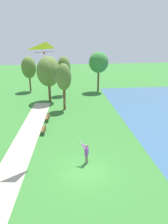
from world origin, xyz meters
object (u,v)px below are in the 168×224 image
object	(u,v)px
park_bench_far_walkway	(48,117)
tree_treeline_center	(48,72)
person_kite_flyer	(86,152)
tree_lakeside_near	(64,68)
flying_kite	(46,50)
tree_horizon_far	(99,63)
tree_treeline_left	(64,78)
park_bench_near_walkway	(44,128)
tree_treeline_right	(29,68)

from	to	relation	value
park_bench_far_walkway	tree_treeline_center	world-z (taller)	tree_treeline_center
person_kite_flyer	tree_lakeside_near	xyz separation A→B (m)	(-1.16, 21.52, 3.62)
flying_kite	tree_horizon_far	bearing A→B (deg)	70.28
park_bench_far_walkway	tree_treeline_center	size ratio (longest dim) A/B	0.22
flying_kite	tree_treeline_left	bearing A→B (deg)	83.53
park_bench_near_walkway	tree_treeline_right	world-z (taller)	tree_treeline_right
tree_lakeside_near	tree_treeline_right	bearing A→B (deg)	154.18
person_kite_flyer	tree_horizon_far	xyz separation A→B (m)	(5.01, 23.10, 4.17)
tree_treeline_center	park_bench_near_walkway	bearing A→B (deg)	-91.23
tree_treeline_center	tree_treeline_right	size ratio (longest dim) A/B	1.11
person_kite_flyer	park_bench_far_walkway	bearing A→B (deg)	109.95
person_kite_flyer	flying_kite	distance (m)	8.66
person_kite_flyer	park_bench_far_walkway	size ratio (longest dim) A/B	1.19
person_kite_flyer	flying_kite	xyz separation A→B (m)	(-2.82, 1.25, 8.09)
tree_treeline_center	tree_treeline_right	xyz separation A→B (m)	(-3.77, 6.66, -0.38)
park_bench_near_walkway	park_bench_far_walkway	xyz separation A→B (m)	(0.27, 3.49, 0.00)
person_kite_flyer	tree_treeline_center	xyz separation A→B (m)	(-3.60, 17.86, 3.64)
park_bench_near_walkway	park_bench_far_walkway	size ratio (longest dim) A/B	1.00
person_kite_flyer	tree_treeline_center	distance (m)	18.58
park_bench_near_walkway	tree_lakeside_near	distance (m)	15.95
park_bench_far_walkway	tree_treeline_center	bearing A→B (deg)	90.19
tree_treeline_left	tree_lakeside_near	distance (m)	7.84
park_bench_near_walkway	tree_treeline_center	bearing A→B (deg)	88.77
flying_kite	tree_lakeside_near	world-z (taller)	flying_kite
person_kite_flyer	flying_kite	world-z (taller)	flying_kite
park_bench_near_walkway	tree_treeline_right	xyz separation A→B (m)	(-3.52, 18.17, 3.80)
tree_lakeside_near	tree_treeline_right	distance (m)	6.91
park_bench_far_walkway	tree_treeline_left	distance (m)	5.98
tree_lakeside_near	park_bench_near_walkway	bearing A→B (deg)	-100.04
tree_treeline_left	tree_treeline_right	xyz separation A→B (m)	(-5.96, 10.84, -0.25)
park_bench_near_walkway	tree_horizon_far	distance (m)	19.52
tree_lakeside_near	tree_treeline_center	size ratio (longest dim) A/B	0.94
tree_treeline_left	tree_treeline_center	size ratio (longest dim) A/B	0.93
flying_kite	park_bench_near_walkway	xyz separation A→B (m)	(-1.03, 5.11, -8.63)
park_bench_near_walkway	park_bench_far_walkway	distance (m)	3.50
tree_lakeside_near	tree_treeline_right	world-z (taller)	tree_lakeside_near
tree_treeline_left	tree_horizon_far	bearing A→B (deg)	55.70
tree_treeline_left	tree_horizon_far	size ratio (longest dim) A/B	0.91
flying_kite	tree_horizon_far	world-z (taller)	flying_kite
tree_treeline_center	person_kite_flyer	bearing A→B (deg)	-78.61
person_kite_flyer	park_bench_near_walkway	xyz separation A→B (m)	(-3.85, 6.35, -0.54)
person_kite_flyer	tree_treeline_right	bearing A→B (deg)	106.73
tree_treeline_left	tree_lakeside_near	xyz separation A→B (m)	(0.25, 7.84, 0.10)
flying_kite	tree_treeline_center	distance (m)	17.22
person_kite_flyer	tree_lakeside_near	size ratio (longest dim) A/B	0.28
park_bench_near_walkway	tree_treeline_right	bearing A→B (deg)	100.97
tree_treeline_right	park_bench_near_walkway	bearing A→B (deg)	-79.03
tree_horizon_far	tree_treeline_right	size ratio (longest dim) A/B	1.13
park_bench_far_walkway	tree_treeline_left	size ratio (longest dim) A/B	0.24
park_bench_far_walkway	tree_lakeside_near	xyz separation A→B (m)	(2.41, 11.68, 4.15)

